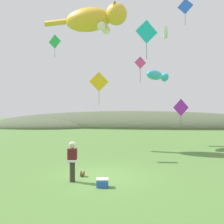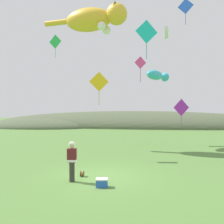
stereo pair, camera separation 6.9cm
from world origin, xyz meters
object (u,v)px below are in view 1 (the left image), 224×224
object	(u,v)px
festival_attendant	(72,160)
picnic_cooler	(102,183)
kite_diamond_green	(55,42)
kite_diamond_blue	(185,6)
kite_giant_cat	(94,19)
kite_diamond_gold	(99,82)
kite_spool	(82,174)
kite_tube_streamer	(166,33)
kite_diamond_pink	(140,63)
kite_fish_windsock	(156,75)
kite_diamond_teal	(147,32)
kite_diamond_violet	(181,108)

from	to	relation	value
festival_attendant	picnic_cooler	bearing A→B (deg)	-20.13
kite_diamond_green	kite_diamond_blue	xyz separation A→B (m)	(12.24, -2.42, 1.81)
kite_giant_cat	kite_diamond_gold	world-z (taller)	kite_giant_cat
kite_spool	kite_tube_streamer	world-z (taller)	kite_tube_streamer
festival_attendant	kite_diamond_blue	distance (m)	16.43
kite_diamond_gold	kite_diamond_pink	bearing A→B (deg)	16.82
festival_attendant	kite_fish_windsock	distance (m)	12.87
kite_spool	kite_diamond_teal	distance (m)	8.71
kite_tube_streamer	kite_diamond_pink	xyz separation A→B (m)	(-2.06, -5.72, -3.63)
kite_tube_streamer	kite_diamond_gold	bearing A→B (deg)	-125.94
picnic_cooler	kite_diamond_blue	bearing A→B (deg)	66.70
kite_diamond_violet	kite_diamond_teal	size ratio (longest dim) A/B	1.07
kite_fish_windsock	kite_diamond_green	size ratio (longest dim) A/B	1.31
kite_diamond_gold	festival_attendant	bearing A→B (deg)	-91.13
festival_attendant	kite_diamond_green	distance (m)	16.95
picnic_cooler	kite_tube_streamer	world-z (taller)	kite_tube_streamer
kite_diamond_gold	kite_diamond_violet	xyz separation A→B (m)	(6.07, 6.51, -1.71)
picnic_cooler	kite_diamond_pink	xyz separation A→B (m)	(1.32, 6.83, 6.10)
festival_attendant	kite_diamond_green	bearing A→B (deg)	114.16
kite_giant_cat	kite_diamond_teal	bearing A→B (deg)	-51.17
kite_spool	kite_diamond_blue	bearing A→B (deg)	58.35
kite_tube_streamer	kite_diamond_violet	size ratio (longest dim) A/B	1.03
kite_fish_windsock	kite_spool	bearing A→B (deg)	-110.22
picnic_cooler	kite_diamond_teal	world-z (taller)	kite_diamond_teal
picnic_cooler	kite_diamond_violet	distance (m)	13.74
kite_tube_streamer	kite_diamond_gold	distance (m)	9.46
picnic_cooler	kite_diamond_pink	distance (m)	9.25
kite_spool	kite_diamond_gold	world-z (taller)	kite_diamond_gold
kite_fish_windsock	kite_diamond_violet	bearing A→B (deg)	21.73
kite_diamond_teal	picnic_cooler	bearing A→B (deg)	-111.02
kite_spool	kite_tube_streamer	bearing A→B (deg)	67.51
picnic_cooler	kite_diamond_blue	world-z (taller)	kite_diamond_blue
kite_spool	kite_diamond_pink	bearing A→B (deg)	64.75
festival_attendant	kite_spool	xyz separation A→B (m)	(0.23, 0.87, -0.82)
picnic_cooler	kite_diamond_violet	xyz separation A→B (m)	(4.72, 12.53, 3.09)
festival_attendant	kite_diamond_gold	distance (m)	6.80
festival_attendant	kite_giant_cat	world-z (taller)	kite_giant_cat
kite_tube_streamer	kite_diamond_teal	size ratio (longest dim) A/B	1.10
picnic_cooler	kite_diamond_green	distance (m)	18.31
kite_diamond_violet	kite_diamond_pink	world-z (taller)	kite_diamond_pink
kite_diamond_teal	kite_diamond_blue	bearing A→B (deg)	65.19
kite_fish_windsock	kite_diamond_green	world-z (taller)	kite_diamond_green
kite_tube_streamer	kite_diamond_blue	distance (m)	2.59
kite_diamond_pink	kite_diamond_teal	size ratio (longest dim) A/B	0.77
kite_fish_windsock	kite_diamond_teal	xyz separation A→B (m)	(-0.79, -7.08, 1.64)
picnic_cooler	kite_diamond_green	bearing A→B (deg)	118.26
kite_diamond_green	kite_diamond_pink	world-z (taller)	kite_diamond_green
kite_diamond_gold	kite_diamond_blue	distance (m)	10.53
picnic_cooler	kite_diamond_gold	xyz separation A→B (m)	(-1.35, 6.02, 4.80)
kite_diamond_violet	kite_diamond_blue	size ratio (longest dim) A/B	1.12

